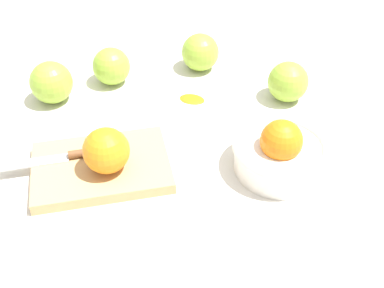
{
  "coord_description": "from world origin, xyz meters",
  "views": [
    {
      "loc": [
        0.18,
        0.69,
        0.57
      ],
      "look_at": [
        -0.01,
        0.1,
        0.04
      ],
      "focal_mm": 46.13,
      "sensor_mm": 36.0,
      "label": 1
    }
  ],
  "objects_px": {
    "orange_on_board": "(106,151)",
    "apple_mid_left": "(288,82)",
    "bowl": "(281,152)",
    "knife": "(62,157)",
    "apple_front_left": "(200,52)",
    "apple_front_right_2": "(51,82)",
    "cutting_board": "(101,167)",
    "apple_front_right": "(111,66)"
  },
  "relations": [
    {
      "from": "orange_on_board",
      "to": "apple_mid_left",
      "type": "relative_size",
      "value": 0.94
    },
    {
      "from": "bowl",
      "to": "knife",
      "type": "distance_m",
      "value": 0.36
    },
    {
      "from": "apple_front_left",
      "to": "apple_front_right_2",
      "type": "height_order",
      "value": "apple_front_right_2"
    },
    {
      "from": "bowl",
      "to": "knife",
      "type": "bearing_deg",
      "value": -18.16
    },
    {
      "from": "bowl",
      "to": "apple_front_left",
      "type": "xyz_separation_m",
      "value": [
        0.02,
        -0.35,
        0.0
      ]
    },
    {
      "from": "cutting_board",
      "to": "apple_front_right",
      "type": "bearing_deg",
      "value": -104.93
    },
    {
      "from": "bowl",
      "to": "apple_mid_left",
      "type": "relative_size",
      "value": 2.04
    },
    {
      "from": "knife",
      "to": "apple_mid_left",
      "type": "height_order",
      "value": "apple_mid_left"
    },
    {
      "from": "orange_on_board",
      "to": "apple_front_right_2",
      "type": "bearing_deg",
      "value": -76.1
    },
    {
      "from": "bowl",
      "to": "orange_on_board",
      "type": "distance_m",
      "value": 0.28
    },
    {
      "from": "apple_mid_left",
      "to": "apple_front_right_2",
      "type": "relative_size",
      "value": 0.96
    },
    {
      "from": "knife",
      "to": "apple_front_right_2",
      "type": "xyz_separation_m",
      "value": [
        -0.01,
        -0.21,
        0.02
      ]
    },
    {
      "from": "apple_front_right",
      "to": "apple_front_right_2",
      "type": "distance_m",
      "value": 0.13
    },
    {
      "from": "orange_on_board",
      "to": "knife",
      "type": "relative_size",
      "value": 0.48
    },
    {
      "from": "cutting_board",
      "to": "apple_front_right",
      "type": "xyz_separation_m",
      "value": [
        -0.07,
        -0.27,
        0.03
      ]
    },
    {
      "from": "apple_front_left",
      "to": "cutting_board",
      "type": "bearing_deg",
      "value": 44.89
    },
    {
      "from": "bowl",
      "to": "apple_front_right",
      "type": "relative_size",
      "value": 2.1
    },
    {
      "from": "cutting_board",
      "to": "orange_on_board",
      "type": "bearing_deg",
      "value": 122.18
    },
    {
      "from": "cutting_board",
      "to": "apple_mid_left",
      "type": "distance_m",
      "value": 0.4
    },
    {
      "from": "apple_mid_left",
      "to": "apple_front_right",
      "type": "xyz_separation_m",
      "value": [
        0.32,
        -0.17,
        -0.0
      ]
    },
    {
      "from": "knife",
      "to": "apple_front_right",
      "type": "relative_size",
      "value": 2.01
    },
    {
      "from": "bowl",
      "to": "apple_mid_left",
      "type": "height_order",
      "value": "bowl"
    },
    {
      "from": "orange_on_board",
      "to": "apple_front_right_2",
      "type": "relative_size",
      "value": 0.9
    },
    {
      "from": "apple_front_left",
      "to": "apple_front_right_2",
      "type": "bearing_deg",
      "value": 4.31
    },
    {
      "from": "apple_front_right",
      "to": "apple_front_right_2",
      "type": "height_order",
      "value": "apple_front_right_2"
    },
    {
      "from": "apple_front_right_2",
      "to": "bowl",
      "type": "bearing_deg",
      "value": 136.37
    },
    {
      "from": "apple_front_right",
      "to": "apple_front_left",
      "type": "relative_size",
      "value": 0.97
    },
    {
      "from": "orange_on_board",
      "to": "apple_front_left",
      "type": "relative_size",
      "value": 0.94
    },
    {
      "from": "apple_front_right",
      "to": "orange_on_board",
      "type": "bearing_deg",
      "value": 77.9
    },
    {
      "from": "apple_front_right",
      "to": "cutting_board",
      "type": "bearing_deg",
      "value": 75.07
    },
    {
      "from": "cutting_board",
      "to": "knife",
      "type": "distance_m",
      "value": 0.07
    },
    {
      "from": "cutting_board",
      "to": "apple_front_right_2",
      "type": "xyz_separation_m",
      "value": [
        0.05,
        -0.24,
        0.03
      ]
    },
    {
      "from": "cutting_board",
      "to": "apple_front_right",
      "type": "distance_m",
      "value": 0.28
    },
    {
      "from": "cutting_board",
      "to": "bowl",
      "type": "bearing_deg",
      "value": 163.56
    },
    {
      "from": "bowl",
      "to": "apple_front_right",
      "type": "bearing_deg",
      "value": -58.55
    },
    {
      "from": "apple_front_right_2",
      "to": "apple_front_left",
      "type": "bearing_deg",
      "value": -175.69
    },
    {
      "from": "knife",
      "to": "apple_mid_left",
      "type": "relative_size",
      "value": 1.95
    },
    {
      "from": "apple_front_right_2",
      "to": "cutting_board",
      "type": "bearing_deg",
      "value": 102.46
    },
    {
      "from": "orange_on_board",
      "to": "apple_mid_left",
      "type": "height_order",
      "value": "orange_on_board"
    },
    {
      "from": "apple_front_left",
      "to": "apple_front_right_2",
      "type": "xyz_separation_m",
      "value": [
        0.32,
        0.02,
        0.0
      ]
    },
    {
      "from": "orange_on_board",
      "to": "apple_front_right",
      "type": "distance_m",
      "value": 0.29
    },
    {
      "from": "apple_front_left",
      "to": "apple_front_right",
      "type": "bearing_deg",
      "value": -1.37
    }
  ]
}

